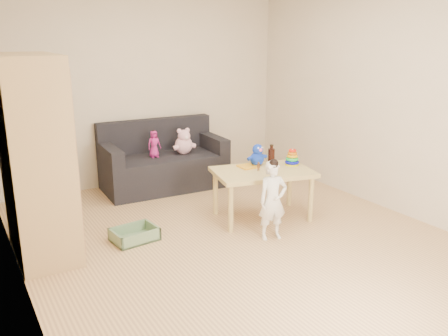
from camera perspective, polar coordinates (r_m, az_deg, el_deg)
room at (r=4.56m, az=1.06°, el=7.04°), size 4.50×4.50×4.50m
wardrobe at (r=4.59m, az=-21.78°, el=1.09°), size 0.51×1.02×1.84m
sofa at (r=6.38m, az=-7.19°, el=-0.41°), size 1.62×0.86×0.45m
play_table at (r=5.29m, az=4.62°, el=-3.16°), size 1.18×0.88×0.56m
storage_bin at (r=4.87m, az=-10.71°, el=-7.83°), size 0.47×0.37×0.13m
toddler at (r=4.74m, az=5.88°, el=-4.04°), size 0.32×0.25×0.78m
pink_bear at (r=6.35m, az=-4.88°, el=3.01°), size 0.28×0.25×0.29m
doll at (r=6.20m, az=-8.41°, el=2.84°), size 0.18×0.12×0.34m
ring_stacker at (r=5.43m, az=8.20°, el=1.12°), size 0.16×0.16×0.19m
brown_bottle at (r=5.47m, az=5.72°, el=1.52°), size 0.08×0.08×0.22m
blue_plush at (r=5.36m, az=4.01°, el=1.63°), size 0.23×0.19×0.25m
wooden_figure at (r=5.17m, az=4.17°, el=0.21°), size 0.05×0.05×0.10m
yellow_book at (r=5.32m, az=2.92°, el=0.19°), size 0.20×0.20×0.01m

